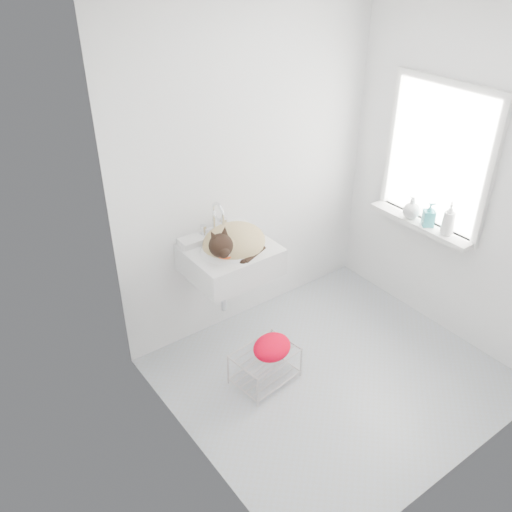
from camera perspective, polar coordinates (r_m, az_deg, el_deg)
floor at (r=4.04m, az=8.05°, el=-12.32°), size 2.20×2.00×0.02m
back_wall at (r=3.99m, az=-0.58°, el=9.02°), size 2.20×0.02×2.50m
right_wall at (r=4.11m, az=20.71°, el=7.62°), size 0.02×2.00×2.50m
left_wall at (r=2.72m, az=-7.06°, el=-2.93°), size 0.02×2.00×2.50m
window_glass at (r=4.16m, az=18.62°, el=9.82°), size 0.01×0.80×1.00m
window_frame at (r=4.15m, az=18.49°, el=9.78°), size 0.04×0.90×1.10m
windowsill at (r=4.31m, az=16.86°, el=3.23°), size 0.16×0.88×0.04m
sink at (r=3.79m, az=-2.76°, el=0.91°), size 0.61×0.53×0.24m
faucet at (r=3.85m, az=-4.31°, el=3.80°), size 0.22×0.15×0.22m
cat at (r=3.76m, az=-2.48°, el=1.39°), size 0.50×0.42×0.30m
wire_rack at (r=3.87m, az=0.94°, el=-11.20°), size 0.46×0.35×0.26m
towel at (r=3.77m, az=1.68°, el=-9.90°), size 0.35×0.30×0.12m
bottle_a at (r=4.18m, az=19.28°, el=2.16°), size 0.11×0.11×0.21m
bottle_b at (r=4.26m, az=17.51°, el=3.08°), size 0.12×0.12×0.18m
bottle_c at (r=4.34m, az=15.87°, el=3.91°), size 0.16×0.16×0.17m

